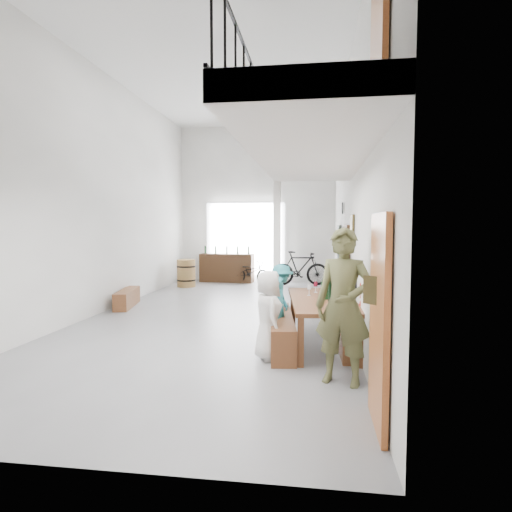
# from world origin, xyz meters

# --- Properties ---
(floor) EXTENTS (12.00, 12.00, 0.00)m
(floor) POSITION_xyz_m (0.00, 0.00, 0.00)
(floor) COLOR slate
(floor) RESTS_ON ground
(room_walls) EXTENTS (12.00, 12.00, 12.00)m
(room_walls) POSITION_xyz_m (0.00, 0.00, 3.55)
(room_walls) COLOR white
(room_walls) RESTS_ON ground
(gateway_portal) EXTENTS (2.80, 0.08, 2.80)m
(gateway_portal) POSITION_xyz_m (-0.40, 5.94, 1.40)
(gateway_portal) COLOR white
(gateway_portal) RESTS_ON ground
(right_wall_decor) EXTENTS (0.07, 8.28, 5.07)m
(right_wall_decor) POSITION_xyz_m (2.70, -1.87, 1.74)
(right_wall_decor) COLOR #B05E2A
(right_wall_decor) RESTS_ON ground
(balcony) EXTENTS (1.52, 5.62, 4.00)m
(balcony) POSITION_xyz_m (1.98, -3.13, 2.96)
(balcony) COLOR white
(balcony) RESTS_ON ground
(tasting_table) EXTENTS (1.26, 2.55, 0.79)m
(tasting_table) POSITION_xyz_m (2.20, -2.12, 0.71)
(tasting_table) COLOR brown
(tasting_table) RESTS_ON ground
(bench_inner) EXTENTS (0.62, 2.29, 0.52)m
(bench_inner) POSITION_xyz_m (1.53, -2.21, 0.26)
(bench_inner) COLOR brown
(bench_inner) RESTS_ON ground
(bench_wall) EXTENTS (0.29, 1.86, 0.43)m
(bench_wall) POSITION_xyz_m (2.57, -2.17, 0.21)
(bench_wall) COLOR brown
(bench_wall) RESTS_ON ground
(tableware) EXTENTS (0.51, 1.99, 0.35)m
(tableware) POSITION_xyz_m (2.26, -2.15, 0.93)
(tableware) COLOR black
(tableware) RESTS_ON tasting_table
(side_bench) EXTENTS (0.60, 1.51, 0.41)m
(side_bench) POSITION_xyz_m (-2.50, 0.74, 0.21)
(side_bench) COLOR brown
(side_bench) RESTS_ON ground
(oak_barrel) EXTENTS (0.61, 0.61, 0.89)m
(oak_barrel) POSITION_xyz_m (-2.09, 4.27, 0.45)
(oak_barrel) COLOR olive
(oak_barrel) RESTS_ON ground
(serving_counter) EXTENTS (1.91, 0.64, 1.00)m
(serving_counter) POSITION_xyz_m (-1.03, 5.65, 0.50)
(serving_counter) COLOR #3B2111
(serving_counter) RESTS_ON ground
(counter_bottles) EXTENTS (1.64, 0.15, 0.28)m
(counter_bottles) POSITION_xyz_m (-1.03, 5.65, 1.14)
(counter_bottles) COLOR black
(counter_bottles) RESTS_ON serving_counter
(guest_left_a) EXTENTS (0.61, 0.75, 1.32)m
(guest_left_a) POSITION_xyz_m (1.40, -2.91, 0.66)
(guest_left_a) COLOR white
(guest_left_a) RESTS_ON ground
(guest_left_b) EXTENTS (0.40, 0.49, 1.17)m
(guest_left_b) POSITION_xyz_m (1.51, -2.34, 0.58)
(guest_left_b) COLOR teal
(guest_left_b) RESTS_ON ground
(guest_left_c) EXTENTS (0.56, 0.62, 1.04)m
(guest_left_c) POSITION_xyz_m (1.39, -1.71, 0.52)
(guest_left_c) COLOR white
(guest_left_c) RESTS_ON ground
(guest_left_d) EXTENTS (0.71, 0.93, 1.26)m
(guest_left_d) POSITION_xyz_m (1.44, -1.17, 0.63)
(guest_left_d) COLOR teal
(guest_left_d) RESTS_ON ground
(guest_right_a) EXTENTS (0.38, 0.73, 1.19)m
(guest_right_a) POSITION_xyz_m (2.83, -2.68, 0.59)
(guest_right_a) COLOR red
(guest_right_a) RESTS_ON ground
(guest_right_b) EXTENTS (0.58, 1.11, 1.15)m
(guest_right_b) POSITION_xyz_m (2.82, -2.05, 0.57)
(guest_right_b) COLOR black
(guest_right_b) RESTS_ON ground
(guest_right_c) EXTENTS (0.56, 0.67, 1.17)m
(guest_right_c) POSITION_xyz_m (2.76, -1.49, 0.58)
(guest_right_c) COLOR white
(guest_right_c) RESTS_ON ground
(host_standing) EXTENTS (0.83, 0.67, 1.96)m
(host_standing) POSITION_xyz_m (2.43, -3.77, 0.98)
(host_standing) COLOR brown
(host_standing) RESTS_ON ground
(potted_plant) EXTENTS (0.42, 0.37, 0.44)m
(potted_plant) POSITION_xyz_m (2.45, 0.31, 0.22)
(potted_plant) COLOR #1E461C
(potted_plant) RESTS_ON ground
(bicycle_near) EXTENTS (1.63, 1.23, 0.82)m
(bicycle_near) POSITION_xyz_m (-0.09, 5.22, 0.41)
(bicycle_near) COLOR black
(bicycle_near) RESTS_ON ground
(bicycle_far) EXTENTS (1.96, 0.80, 1.15)m
(bicycle_far) POSITION_xyz_m (1.58, 5.11, 0.57)
(bicycle_far) COLOR black
(bicycle_far) RESTS_ON ground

